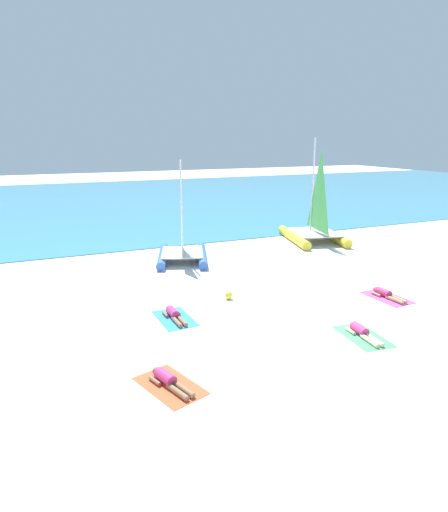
% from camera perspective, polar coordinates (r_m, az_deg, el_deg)
% --- Properties ---
extents(ground_plane, '(120.00, 120.00, 0.00)m').
position_cam_1_polar(ground_plane, '(22.61, -4.25, -0.39)').
color(ground_plane, white).
extents(ocean_water, '(120.00, 40.00, 0.05)m').
position_cam_1_polar(ocean_water, '(44.44, -14.11, 6.88)').
color(ocean_water, teal).
rests_on(ocean_water, ground).
extents(sailboat_yellow, '(3.93, 5.16, 6.00)m').
position_cam_1_polar(sailboat_yellow, '(26.78, 11.58, 3.75)').
color(sailboat_yellow, yellow).
rests_on(sailboat_yellow, ground).
extents(sailboat_blue, '(3.53, 4.39, 4.97)m').
position_cam_1_polar(sailboat_blue, '(22.11, -5.41, 1.22)').
color(sailboat_blue, blue).
rests_on(sailboat_blue, ground).
extents(towel_leftmost, '(1.63, 2.15, 0.01)m').
position_cam_1_polar(towel_leftmost, '(11.58, -6.97, -16.29)').
color(towel_leftmost, '#EA5933').
rests_on(towel_leftmost, ground).
extents(sunbather_leftmost, '(0.85, 1.54, 0.30)m').
position_cam_1_polar(sunbather_leftmost, '(11.56, -7.19, -15.62)').
color(sunbather_leftmost, '#D83372').
rests_on(sunbather_leftmost, towel_leftmost).
extents(towel_center_left, '(1.17, 1.94, 0.01)m').
position_cam_1_polar(towel_center_left, '(15.37, -6.37, -8.02)').
color(towel_center_left, '#338CD8').
rests_on(towel_center_left, ground).
extents(sunbather_center_left, '(0.56, 1.56, 0.30)m').
position_cam_1_polar(sunbather_center_left, '(15.38, -6.47, -7.50)').
color(sunbather_center_left, '#D83372').
rests_on(sunbather_center_left, towel_center_left).
extents(towel_center_right, '(1.26, 1.99, 0.01)m').
position_cam_1_polar(towel_center_right, '(14.65, 17.49, -9.87)').
color(towel_center_right, '#4CB266').
rests_on(towel_center_right, ground).
extents(sunbather_center_right, '(0.58, 1.57, 0.30)m').
position_cam_1_polar(sunbather_center_right, '(14.65, 17.38, -9.32)').
color(sunbather_center_right, '#D83372').
rests_on(sunbather_center_right, towel_center_right).
extents(towel_rightmost, '(1.22, 1.97, 0.01)m').
position_cam_1_polar(towel_rightmost, '(18.31, 20.29, -5.05)').
color(towel_rightmost, '#D84C99').
rests_on(towel_rightmost, ground).
extents(sunbather_rightmost, '(0.57, 1.57, 0.30)m').
position_cam_1_polar(sunbather_rightmost, '(18.31, 20.17, -4.62)').
color(sunbather_rightmost, '#D83372').
rests_on(sunbather_rightmost, towel_rightmost).
extents(beach_ball, '(0.31, 0.31, 0.31)m').
position_cam_1_polar(beach_ball, '(16.98, 0.62, -5.09)').
color(beach_ball, yellow).
rests_on(beach_ball, ground).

